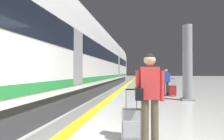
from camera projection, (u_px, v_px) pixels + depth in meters
safety_line_strip at (119, 91)px, 12.87m from camera, size 0.36×80.00×0.01m
tactile_edge_band at (115, 90)px, 12.93m from camera, size 0.66×80.00×0.01m
high_speed_train at (85, 55)px, 11.86m from camera, size 2.94×33.21×4.97m
traveller_foreground at (149, 91)px, 3.34m from camera, size 0.55×0.30×1.71m
rolling_suitcase_foreground at (131, 124)px, 3.45m from camera, size 0.40×0.26×1.02m
passenger_near at (166, 80)px, 10.26m from camera, size 0.49×0.20×1.58m
suitcase_near at (172, 90)px, 9.92m from camera, size 0.40×0.27×0.99m
passenger_mid at (157, 77)px, 16.15m from camera, size 0.48×0.35×1.58m
suitcase_mid at (154, 83)px, 16.02m from camera, size 0.39×0.25×1.07m
passenger_far at (156, 75)px, 18.64m from camera, size 0.51×0.32×1.74m
suitcase_far at (153, 82)px, 18.42m from camera, size 0.43×0.34×1.05m
platform_pillar at (187, 64)px, 8.43m from camera, size 0.56×0.56×3.60m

